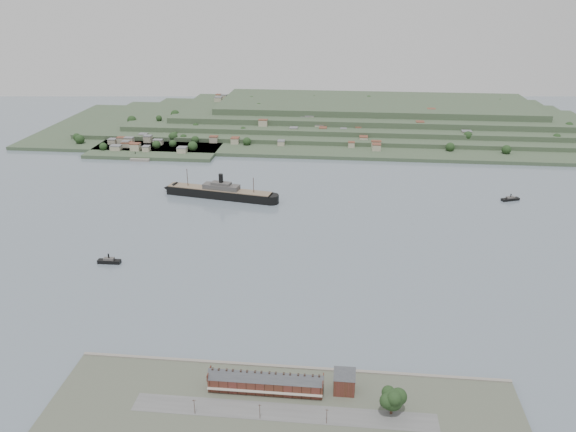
# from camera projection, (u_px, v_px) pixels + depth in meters

# --- Properties ---
(ground) EXTENTS (1400.00, 1400.00, 0.00)m
(ground) POSITION_uv_depth(u_px,v_px,m) (310.00, 246.00, 424.90)
(ground) COLOR slate
(ground) RESTS_ON ground
(near_shore) EXTENTS (220.00, 80.00, 2.60)m
(near_shore) POSITION_uv_depth(u_px,v_px,m) (282.00, 421.00, 252.72)
(near_shore) COLOR #4C5142
(near_shore) RESTS_ON ground
(terrace_row) EXTENTS (55.60, 9.80, 11.07)m
(terrace_row) POSITION_uv_depth(u_px,v_px,m) (266.00, 382.00, 268.68)
(terrace_row) COLOR #4F2A1C
(terrace_row) RESTS_ON ground
(gabled_building) EXTENTS (10.40, 10.18, 14.09)m
(gabled_building) POSITION_uv_depth(u_px,v_px,m) (344.00, 380.00, 268.32)
(gabled_building) COLOR #4F2A1C
(gabled_building) RESTS_ON ground
(far_peninsula) EXTENTS (760.00, 309.00, 30.00)m
(far_peninsula) POSITION_uv_depth(u_px,v_px,m) (349.00, 118.00, 779.37)
(far_peninsula) COLOR #32462F
(far_peninsula) RESTS_ON ground
(steamship) EXTENTS (114.92, 33.59, 27.75)m
(steamship) POSITION_uv_depth(u_px,v_px,m) (217.00, 192.00, 521.45)
(steamship) COLOR black
(steamship) RESTS_ON ground
(tugboat) EXTENTS (16.43, 4.71, 7.35)m
(tugboat) POSITION_uv_depth(u_px,v_px,m) (109.00, 261.00, 398.38)
(tugboat) COLOR black
(tugboat) RESTS_ON ground
(ferry_west) EXTENTS (17.51, 6.06, 6.45)m
(ferry_west) POSITION_uv_depth(u_px,v_px,m) (136.00, 156.00, 644.87)
(ferry_west) COLOR black
(ferry_west) RESTS_ON ground
(ferry_east) EXTENTS (17.64, 10.62, 6.41)m
(ferry_east) POSITION_uv_depth(u_px,v_px,m) (510.00, 199.00, 514.88)
(ferry_east) COLOR black
(ferry_east) RESTS_ON ground
(fig_tree) EXTENTS (12.56, 10.88, 14.02)m
(fig_tree) POSITION_uv_depth(u_px,v_px,m) (393.00, 399.00, 252.43)
(fig_tree) COLOR #3E281C
(fig_tree) RESTS_ON ground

